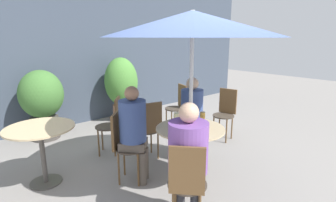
# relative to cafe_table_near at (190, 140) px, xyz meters

# --- Properties ---
(ground_plane) EXTENTS (20.00, 20.00, 0.00)m
(ground_plane) POSITION_rel_cafe_table_near_xyz_m (-0.02, -0.14, -0.58)
(ground_plane) COLOR gray
(storefront_wall) EXTENTS (10.00, 0.06, 3.00)m
(storefront_wall) POSITION_rel_cafe_table_near_xyz_m (-0.02, 3.19, 0.92)
(storefront_wall) COLOR #3D4756
(storefront_wall) RESTS_ON ground_plane
(cafe_table_near) EXTENTS (0.81, 0.81, 0.73)m
(cafe_table_near) POSITION_rel_cafe_table_near_xyz_m (0.00, 0.00, 0.00)
(cafe_table_near) COLOR #514C47
(cafe_table_near) RESTS_ON ground_plane
(cafe_table_far) EXTENTS (0.80, 0.80, 0.73)m
(cafe_table_far) POSITION_rel_cafe_table_near_xyz_m (-1.33, 1.19, -0.00)
(cafe_table_far) COLOR #514C47
(cafe_table_far) RESTS_ON ground_plane
(bistro_chair_0) EXTENTS (0.42, 0.42, 0.88)m
(bistro_chair_0) POSITION_rel_cafe_table_near_xyz_m (0.60, 0.55, -0.06)
(bistro_chair_0) COLOR #42382D
(bistro_chair_0) RESTS_ON ground_plane
(bistro_chair_1) EXTENTS (0.42, 0.42, 0.88)m
(bistro_chair_1) POSITION_rel_cafe_table_near_xyz_m (-0.55, 0.60, -0.06)
(bistro_chair_1) COLOR #42382D
(bistro_chair_1) RESTS_ON ground_plane
(bistro_chair_2) EXTENTS (0.42, 0.42, 0.88)m
(bistro_chair_2) POSITION_rel_cafe_table_near_xyz_m (-0.60, -0.55, -0.06)
(bistro_chair_2) COLOR #42382D
(bistro_chair_2) RESTS_ON ground_plane
(bistro_chair_3) EXTENTS (0.38, 0.40, 0.88)m
(bistro_chair_3) POSITION_rel_cafe_table_near_xyz_m (0.03, 0.84, -0.06)
(bistro_chair_3) COLOR #42382D
(bistro_chair_3) RESTS_ON ground_plane
(bistro_chair_4) EXTENTS (0.40, 0.39, 0.88)m
(bistro_chair_4) POSITION_rel_cafe_table_near_xyz_m (1.24, 1.51, -0.06)
(bistro_chair_4) COLOR #42382D
(bistro_chair_4) RESTS_ON ground_plane
(bistro_chair_5) EXTENTS (0.42, 0.42, 0.88)m
(bistro_chair_5) POSITION_rel_cafe_table_near_xyz_m (-0.25, 1.39, -0.06)
(bistro_chair_5) COLOR #42382D
(bistro_chair_5) RESTS_ON ground_plane
(bistro_chair_6) EXTENTS (0.40, 0.38, 0.88)m
(bistro_chair_6) POSITION_rel_cafe_table_near_xyz_m (1.56, 0.66, -0.06)
(bistro_chair_6) COLOR #42382D
(bistro_chair_6) RESTS_ON ground_plane
(seated_person_0) EXTENTS (0.40, 0.40, 1.22)m
(seated_person_0) POSITION_rel_cafe_table_near_xyz_m (0.50, 0.46, 0.14)
(seated_person_0) COLOR #2D2D33
(seated_person_0) RESTS_ON ground_plane
(seated_person_1) EXTENTS (0.41, 0.42, 1.21)m
(seated_person_1) POSITION_rel_cafe_table_near_xyz_m (-0.46, 0.50, 0.13)
(seated_person_1) COLOR brown
(seated_person_1) RESTS_ON ground_plane
(seated_person_2) EXTENTS (0.47, 0.47, 1.21)m
(seated_person_2) POSITION_rel_cafe_table_near_xyz_m (-0.50, -0.46, 0.13)
(seated_person_2) COLOR #2D2D33
(seated_person_2) RESTS_ON ground_plane
(beer_glass_0) EXTENTS (0.06, 0.06, 0.16)m
(beer_glass_0) POSITION_rel_cafe_table_near_xyz_m (-0.05, -0.16, 0.23)
(beer_glass_0) COLOR silver
(beer_glass_0) RESTS_ON cafe_table_near
(beer_glass_1) EXTENTS (0.06, 0.06, 0.17)m
(beer_glass_1) POSITION_rel_cafe_table_near_xyz_m (0.16, -0.04, 0.23)
(beer_glass_1) COLOR #B28433
(beer_glass_1) RESTS_ON cafe_table_near
(beer_glass_2) EXTENTS (0.06, 0.06, 0.16)m
(beer_glass_2) POSITION_rel_cafe_table_near_xyz_m (0.07, 0.15, 0.22)
(beer_glass_2) COLOR beige
(beer_glass_2) RESTS_ON cafe_table_near
(beer_glass_3) EXTENTS (0.07, 0.07, 0.19)m
(beer_glass_3) POSITION_rel_cafe_table_near_xyz_m (-0.14, 0.09, 0.24)
(beer_glass_3) COLOR beige
(beer_glass_3) RESTS_ON cafe_table_near
(potted_plant_0) EXTENTS (0.73, 0.73, 1.23)m
(potted_plant_0) POSITION_rel_cafe_table_near_xyz_m (-0.87, 2.74, 0.12)
(potted_plant_0) COLOR #47423D
(potted_plant_0) RESTS_ON ground_plane
(potted_plant_1) EXTENTS (0.69, 0.69, 1.36)m
(potted_plant_1) POSITION_rel_cafe_table_near_xyz_m (0.71, 2.73, 0.20)
(potted_plant_1) COLOR #93664C
(potted_plant_1) RESTS_ON ground_plane
(umbrella) EXTENTS (1.96, 1.96, 2.04)m
(umbrella) POSITION_rel_cafe_table_near_xyz_m (-0.00, -0.00, 1.32)
(umbrella) COLOR silver
(umbrella) RESTS_ON ground_plane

